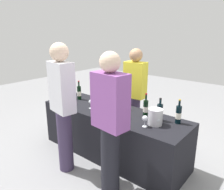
% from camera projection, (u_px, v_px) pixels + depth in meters
% --- Properties ---
extents(ground_plane, '(12.00, 12.00, 0.00)m').
position_uv_depth(ground_plane, '(112.00, 153.00, 3.51)').
color(ground_plane, gray).
extents(tasting_table, '(2.36, 0.75, 0.73)m').
position_uv_depth(tasting_table, '(112.00, 133.00, 3.41)').
color(tasting_table, black).
rests_on(tasting_table, ground_plane).
extents(wine_bottle_0, '(0.07, 0.07, 0.33)m').
position_uv_depth(wine_bottle_0, '(79.00, 93.00, 3.83)').
color(wine_bottle_0, black).
rests_on(wine_bottle_0, tasting_table).
extents(wine_bottle_1, '(0.08, 0.08, 0.34)m').
position_uv_depth(wine_bottle_1, '(105.00, 98.00, 3.50)').
color(wine_bottle_1, black).
rests_on(wine_bottle_1, tasting_table).
extents(wine_bottle_2, '(0.07, 0.07, 0.31)m').
position_uv_depth(wine_bottle_2, '(122.00, 102.00, 3.33)').
color(wine_bottle_2, black).
rests_on(wine_bottle_2, tasting_table).
extents(wine_bottle_3, '(0.07, 0.07, 0.34)m').
position_uv_depth(wine_bottle_3, '(146.00, 108.00, 3.07)').
color(wine_bottle_3, black).
rests_on(wine_bottle_3, tasting_table).
extents(wine_bottle_4, '(0.08, 0.08, 0.32)m').
position_uv_depth(wine_bottle_4, '(160.00, 112.00, 2.92)').
color(wine_bottle_4, black).
rests_on(wine_bottle_4, tasting_table).
extents(wine_bottle_5, '(0.07, 0.07, 0.33)m').
position_uv_depth(wine_bottle_5, '(178.00, 114.00, 2.83)').
color(wine_bottle_5, black).
rests_on(wine_bottle_5, tasting_table).
extents(wine_glass_0, '(0.07, 0.07, 0.14)m').
position_uv_depth(wine_glass_0, '(71.00, 96.00, 3.68)').
color(wine_glass_0, silver).
rests_on(wine_glass_0, tasting_table).
extents(wine_glass_1, '(0.07, 0.07, 0.14)m').
position_uv_depth(wine_glass_1, '(91.00, 102.00, 3.39)').
color(wine_glass_1, silver).
rests_on(wine_glass_1, tasting_table).
extents(wine_glass_2, '(0.07, 0.07, 0.15)m').
position_uv_depth(wine_glass_2, '(109.00, 108.00, 3.13)').
color(wine_glass_2, silver).
rests_on(wine_glass_2, tasting_table).
extents(wine_glass_3, '(0.07, 0.07, 0.15)m').
position_uv_depth(wine_glass_3, '(125.00, 111.00, 3.00)').
color(wine_glass_3, silver).
rests_on(wine_glass_3, tasting_table).
extents(wine_glass_4, '(0.08, 0.08, 0.15)m').
position_uv_depth(wine_glass_4, '(145.00, 119.00, 2.73)').
color(wine_glass_4, silver).
rests_on(wine_glass_4, tasting_table).
extents(wine_glass_5, '(0.07, 0.07, 0.13)m').
position_uv_depth(wine_glass_5, '(157.00, 120.00, 2.74)').
color(wine_glass_5, silver).
rests_on(wine_glass_5, tasting_table).
extents(ice_bucket, '(0.19, 0.19, 0.21)m').
position_uv_depth(ice_bucket, '(155.00, 117.00, 2.80)').
color(ice_bucket, silver).
rests_on(ice_bucket, tasting_table).
extents(server_pouring, '(0.37, 0.22, 1.63)m').
position_uv_depth(server_pouring, '(135.00, 92.00, 3.71)').
color(server_pouring, '#3F3351').
rests_on(server_pouring, ground_plane).
extents(guest_0, '(0.39, 0.26, 1.76)m').
position_uv_depth(guest_0, '(63.00, 103.00, 2.86)').
color(guest_0, '#3F3351').
rests_on(guest_0, ground_plane).
extents(guest_1, '(0.43, 0.27, 1.70)m').
position_uv_depth(guest_1, '(110.00, 121.00, 2.46)').
color(guest_1, black).
rests_on(guest_1, ground_plane).
extents(menu_board, '(0.51, 0.12, 0.86)m').
position_uv_depth(menu_board, '(118.00, 104.00, 4.54)').
color(menu_board, white).
rests_on(menu_board, ground_plane).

